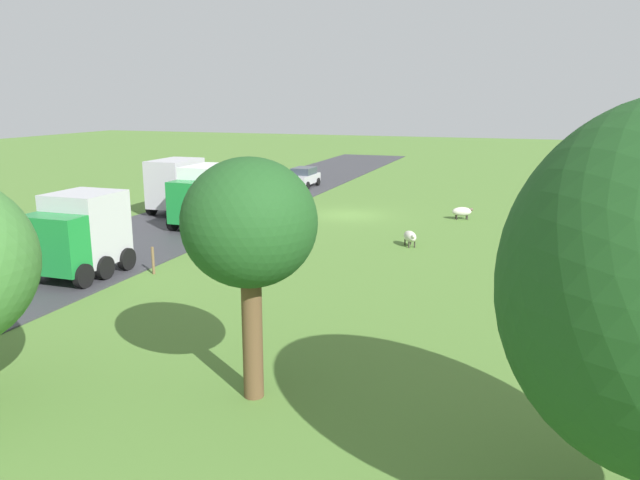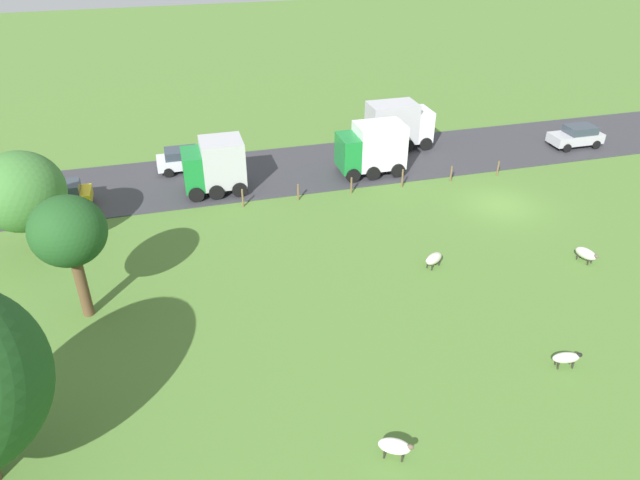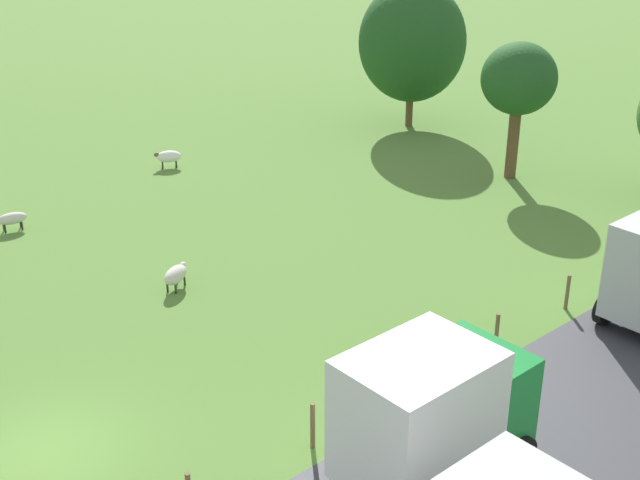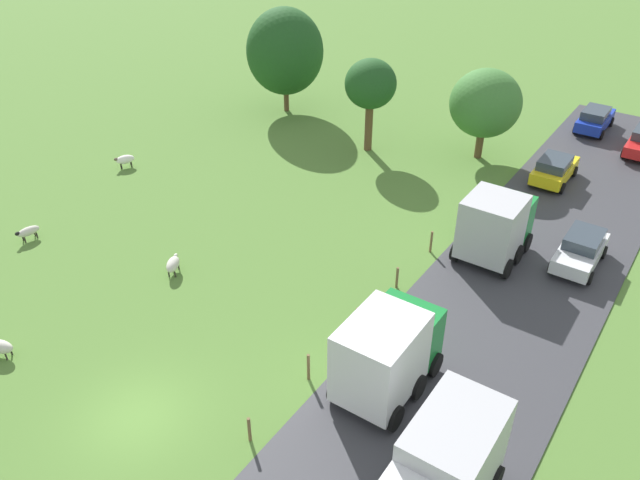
# 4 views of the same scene
# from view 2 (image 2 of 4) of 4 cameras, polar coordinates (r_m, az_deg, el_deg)

# --- Properties ---
(ground_plane) EXTENTS (160.00, 160.00, 0.00)m
(ground_plane) POSITION_cam_2_polar(r_m,az_deg,el_deg) (38.02, 17.35, 3.29)
(ground_plane) COLOR #517A33
(road_strip) EXTENTS (8.00, 80.00, 0.06)m
(road_strip) POSITION_cam_2_polar(r_m,az_deg,el_deg) (44.77, 11.79, 8.37)
(road_strip) COLOR #38383D
(road_strip) RESTS_ON ground_plane
(sheep_0) EXTENTS (0.64, 1.28, 0.71)m
(sheep_0) POSITION_cam_2_polar(r_m,az_deg,el_deg) (26.23, 23.03, -10.58)
(sheep_0) COLOR beige
(sheep_0) RESTS_ON ground_plane
(sheep_1) EXTENTS (1.02, 1.25, 0.79)m
(sheep_1) POSITION_cam_2_polar(r_m,az_deg,el_deg) (21.29, 7.35, -19.44)
(sheep_1) COLOR white
(sheep_1) RESTS_ON ground_plane
(sheep_2) EXTENTS (1.03, 1.26, 0.78)m
(sheep_2) POSITION_cam_2_polar(r_m,az_deg,el_deg) (30.63, 11.09, -1.82)
(sheep_2) COLOR beige
(sheep_2) RESTS_ON ground_plane
(sheep_3) EXTENTS (1.33, 0.91, 0.77)m
(sheep_3) POSITION_cam_2_polar(r_m,az_deg,el_deg) (33.55, 24.65, -1.23)
(sheep_3) COLOR beige
(sheep_3) RESTS_ON ground_plane
(tree_1) EXTENTS (3.24, 3.24, 6.00)m
(tree_1) POSITION_cam_2_polar(r_m,az_deg,el_deg) (26.91, -23.47, 0.68)
(tree_1) COLOR brown
(tree_1) RESTS_ON ground_plane
(tree_2) EXTENTS (4.39, 4.39, 5.72)m
(tree_2) POSITION_cam_2_polar(r_m,az_deg,el_deg) (33.51, -27.26, 4.21)
(tree_2) COLOR brown
(tree_2) RESTS_ON ground_plane
(fence_post_0) EXTENTS (0.12, 0.12, 1.06)m
(fence_post_0) POSITION_cam_2_polar(r_m,az_deg,el_deg) (41.87, 17.07, 6.75)
(fence_post_0) COLOR brown
(fence_post_0) RESTS_ON ground_plane
(fence_post_1) EXTENTS (0.12, 0.12, 1.09)m
(fence_post_1) POSITION_cam_2_polar(r_m,az_deg,el_deg) (40.18, 12.75, 6.37)
(fence_post_1) COLOR brown
(fence_post_1) RESTS_ON ground_plane
(fence_post_2) EXTENTS (0.12, 0.12, 1.26)m
(fence_post_2) POSITION_cam_2_polar(r_m,az_deg,el_deg) (38.71, 8.09, 6.01)
(fence_post_2) COLOR brown
(fence_post_2) RESTS_ON ground_plane
(fence_post_3) EXTENTS (0.12, 0.12, 1.11)m
(fence_post_3) POSITION_cam_2_polar(r_m,az_deg,el_deg) (37.58, 3.10, 5.36)
(fence_post_3) COLOR brown
(fence_post_3) RESTS_ON ground_plane
(fence_post_4) EXTENTS (0.12, 0.12, 1.10)m
(fence_post_4) POSITION_cam_2_polar(r_m,az_deg,el_deg) (36.72, -2.15, 4.73)
(fence_post_4) COLOR brown
(fence_post_4) RESTS_ON ground_plane
(fence_post_5) EXTENTS (0.12, 0.12, 1.18)m
(fence_post_5) POSITION_cam_2_polar(r_m,az_deg,el_deg) (36.17, -7.60, 4.10)
(fence_post_5) COLOR brown
(fence_post_5) RESTS_ON ground_plane
(truck_0) EXTENTS (2.72, 4.44, 3.44)m
(truck_0) POSITION_cam_2_polar(r_m,az_deg,el_deg) (40.04, 5.13, 9.02)
(truck_0) COLOR #197F33
(truck_0) RESTS_ON road_strip
(truck_1) EXTENTS (2.60, 4.73, 3.42)m
(truck_1) POSITION_cam_2_polar(r_m,az_deg,el_deg) (44.62, 7.67, 11.22)
(truck_1) COLOR white
(truck_1) RESTS_ON road_strip
(truck_2) EXTENTS (2.85, 3.85, 3.42)m
(truck_2) POSITION_cam_2_polar(r_m,az_deg,el_deg) (37.89, -10.28, 7.26)
(truck_2) COLOR #197F33
(truck_2) RESTS_ON road_strip
(car_0) EXTENTS (2.01, 3.92, 1.57)m
(car_0) POSITION_cam_2_polar(r_m,az_deg,el_deg) (38.93, -24.26, 3.98)
(car_0) COLOR yellow
(car_0) RESTS_ON road_strip
(car_1) EXTENTS (1.99, 3.91, 1.58)m
(car_1) POSITION_cam_2_polar(r_m,az_deg,el_deg) (48.78, 23.88, 9.34)
(car_1) COLOR #B7B7BC
(car_1) RESTS_ON road_strip
(car_2) EXTENTS (1.97, 3.93, 1.58)m
(car_2) POSITION_cam_2_polar(r_m,az_deg,el_deg) (41.66, -13.13, 7.73)
(car_2) COLOR silver
(car_2) RESTS_ON road_strip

